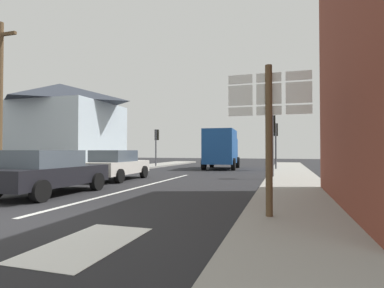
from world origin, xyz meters
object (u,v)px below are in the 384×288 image
sedan_near (49,172)px  delivery_truck (221,148)px  sedan_far (116,165)px  traffic_light_far_right (276,136)px  route_sign_post (269,124)px  traffic_light_far_left (157,139)px  traffic_light_near_right (272,132)px

sedan_near → delivery_truck: bearing=79.9°
sedan_far → traffic_light_far_right: bearing=51.9°
sedan_far → route_sign_post: route_sign_post is taller
sedan_near → sedan_far: bearing=95.9°
sedan_near → traffic_light_far_right: size_ratio=1.23×
sedan_near → delivery_truck: delivery_truck is taller
sedan_far → sedan_near: bearing=-84.1°
traffic_light_far_right → sedan_near: bearing=-115.4°
delivery_truck → traffic_light_far_right: traffic_light_far_right is taller
sedan_far → traffic_light_far_right: size_ratio=1.25×
traffic_light_far_left → traffic_light_far_right: bearing=-7.3°
delivery_truck → sedan_far: bearing=-107.5°
delivery_truck → traffic_light_near_right: bearing=-60.7°
sedan_near → traffic_light_far_right: 16.13m
route_sign_post → traffic_light_near_right: 9.78m
traffic_light_near_right → sedan_far: bearing=-159.1°
sedan_near → traffic_light_far_left: size_ratio=1.30×
sedan_far → delivery_truck: size_ratio=0.84×
sedan_near → delivery_truck: size_ratio=0.82×
sedan_far → traffic_light_far_left: size_ratio=1.32×
sedan_near → traffic_light_near_right: (6.87, 7.88, 1.65)m
sedan_near → route_sign_post: bearing=-14.8°
delivery_truck → route_sign_post: 17.75m
delivery_truck → traffic_light_far_right: (4.16, -0.81, 0.87)m
route_sign_post → delivery_truck: bearing=104.5°
route_sign_post → traffic_light_far_left: traffic_light_far_left is taller
delivery_truck → traffic_light_far_right: size_ratio=1.50×
sedan_near → route_sign_post: 7.50m
sedan_near → traffic_light_far_left: (-3.00, 15.74, 1.64)m
sedan_near → traffic_light_far_right: traffic_light_far_right is taller
sedan_far → traffic_light_near_right: size_ratio=1.31×
traffic_light_far_left → traffic_light_near_right: (9.88, -7.86, 0.01)m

